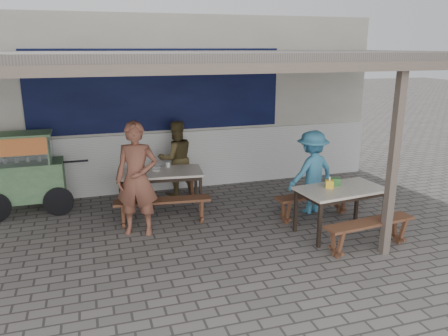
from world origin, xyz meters
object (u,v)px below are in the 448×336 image
bench_left_wall (159,182)px  bench_right_wall (314,200)px  patron_wall_side (176,158)px  condiment_jar (168,165)px  tissue_box (329,184)px  table_right (341,193)px  bench_left_street (163,206)px  bench_right_street (369,229)px  donation_box (335,182)px  patron_right_table (312,172)px  vendor_cart (25,170)px  patron_street_side (137,179)px  condiment_bowl (156,169)px  table_left (160,175)px

bench_left_wall → bench_right_wall: bearing=-30.1°
patron_wall_side → condiment_jar: bearing=58.7°
patron_wall_side → tissue_box: size_ratio=12.40×
table_right → tissue_box: (-0.17, 0.08, 0.14)m
bench_left_street → bench_right_street: bearing=-27.8°
bench_left_wall → patron_wall_side: patron_wall_side is taller
bench_left_wall → table_right: 3.51m
table_right → bench_right_street: size_ratio=0.97×
table_right → donation_box: donation_box is taller
bench_right_street → tissue_box: bearing=101.7°
patron_wall_side → patron_right_table: 2.68m
vendor_cart → patron_street_side: size_ratio=1.01×
condiment_jar → condiment_bowl: size_ratio=0.48×
table_right → vendor_cart: vendor_cart is taller
condiment_jar → bench_left_wall: bearing=106.0°
patron_street_side → condiment_jar: patron_street_side is taller
patron_street_side → tissue_box: bearing=2.3°
patron_right_table → donation_box: size_ratio=8.29×
bench_right_wall → condiment_bowl: size_ratio=7.50×
bench_right_wall → bench_right_street: bearing=-90.0°
table_left → table_right: size_ratio=1.10×
patron_street_side → patron_wall_side: size_ratio=1.20×
bench_left_wall → patron_wall_side: (0.39, 0.18, 0.41)m
bench_left_wall → donation_box: bearing=-36.6°
bench_left_street → patron_right_table: (2.64, -0.18, 0.40)m
bench_left_wall → patron_right_table: patron_right_table is taller
bench_left_wall → patron_right_table: bearing=-24.2°
bench_left_wall → bench_right_wall: (2.41, -1.78, -0.00)m
bench_right_wall → donation_box: (0.05, -0.51, 0.47)m
patron_street_side → condiment_bowl: bearing=83.8°
patron_right_table → condiment_bowl: 2.77m
bench_left_street → donation_box: bearing=-14.5°
table_right → condiment_jar: 3.12m
table_left → bench_left_wall: table_left is taller
bench_right_street → patron_street_side: bearing=146.1°
bench_right_street → patron_street_side: size_ratio=0.81×
bench_left_wall → tissue_box: size_ratio=13.29×
patron_right_table → condiment_bowl: patron_right_table is taller
bench_left_street → patron_wall_side: (0.54, 1.48, 0.41)m
patron_wall_side → tissue_box: (1.92, -2.56, 0.06)m
bench_left_wall → tissue_box: 3.35m
table_left → bench_left_wall: 0.73m
condiment_bowl → patron_wall_side: bearing=56.1°
table_left → patron_street_side: (-0.49, -0.86, 0.23)m
table_right → bench_left_wall: bearing=128.9°
condiment_jar → condiment_bowl: bearing=-145.5°
vendor_cart → condiment_jar: 2.50m
patron_right_table → donation_box: bearing=73.0°
bench_left_wall → vendor_cart: vendor_cart is taller
patron_street_side → donation_box: (3.02, -0.78, -0.09)m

